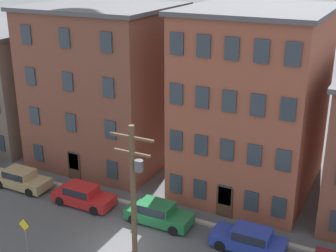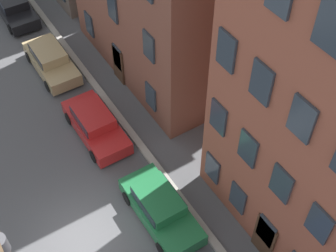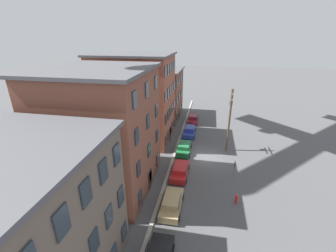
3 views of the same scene
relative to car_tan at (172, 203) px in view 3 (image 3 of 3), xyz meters
name	(u,v)px [view 3 (image 3 of 3)]	position (x,y,z in m)	size (l,w,h in m)	color
ground_plane	(207,157)	(10.85, -3.07, -0.75)	(200.00, 200.00, 0.00)	#4C4C4F
kerb_strip	(175,153)	(10.85, 1.43, -0.67)	(56.00, 0.36, 0.16)	#9E998E
apartment_corner	(10,226)	(-8.75, 8.26, 4.47)	(10.21, 11.18, 10.41)	#66564C
apartment_midblock	(104,131)	(2.77, 7.67, 5.72)	(11.04, 9.99, 12.90)	brown
apartment_far	(135,98)	(15.13, 8.37, 5.90)	(9.49, 11.42, 13.27)	brown
apartment_annex	(151,93)	(25.93, 8.74, 4.09)	(10.29, 12.15, 9.66)	brown
car_tan	(172,203)	(0.00, 0.00, 0.00)	(4.40, 1.92, 1.43)	tan
car_red	(180,170)	(5.70, -0.01, 0.00)	(4.40, 1.92, 1.43)	#B21E1E
car_green	(184,148)	(11.53, 0.21, 0.00)	(4.40, 1.92, 1.43)	#1E6638
car_blue	(190,131)	(17.76, 0.01, 0.00)	(4.40, 1.92, 1.43)	#233899
car_maroon	(193,119)	(23.75, -0.03, 0.00)	(4.40, 1.92, 1.43)	maroon
caution_sign	(235,167)	(6.28, -6.26, 0.85)	(0.86, 0.08, 2.43)	slate
utility_pole	(230,117)	(13.40, -5.80, 4.37)	(2.40, 0.44, 9.10)	brown
fire_hydrant	(236,199)	(2.08, -6.21, -0.27)	(0.24, 0.34, 0.96)	red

